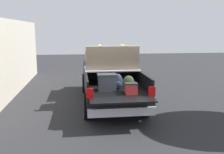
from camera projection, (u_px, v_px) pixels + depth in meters
The scene contains 3 objects.
ground_plane at pixel (110, 102), 9.83m from camera, with size 40.00×40.00×0.00m, color #262628.
pickup_truck at pixel (109, 75), 10.02m from camera, with size 6.05×2.06×2.23m.
building_facade at pixel (10, 58), 10.74m from camera, with size 10.88×0.36×3.19m, color beige.
Camera 1 is at (-9.42, 1.14, 2.75)m, focal length 40.66 mm.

